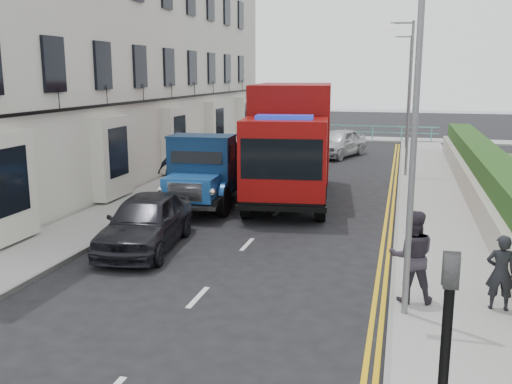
# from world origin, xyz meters

# --- Properties ---
(ground) EXTENTS (120.00, 120.00, 0.00)m
(ground) POSITION_xyz_m (0.00, 0.00, 0.00)
(ground) COLOR black
(ground) RESTS_ON ground
(pavement_west) EXTENTS (2.40, 38.00, 0.12)m
(pavement_west) POSITION_xyz_m (-5.20, 9.00, 0.06)
(pavement_west) COLOR gray
(pavement_west) RESTS_ON ground
(pavement_east) EXTENTS (2.60, 38.00, 0.12)m
(pavement_east) POSITION_xyz_m (5.30, 9.00, 0.06)
(pavement_east) COLOR gray
(pavement_east) RESTS_ON ground
(promenade) EXTENTS (30.00, 2.50, 0.12)m
(promenade) POSITION_xyz_m (0.00, 29.00, 0.06)
(promenade) COLOR gray
(promenade) RESTS_ON ground
(sea_plane) EXTENTS (120.00, 120.00, 0.00)m
(sea_plane) POSITION_xyz_m (0.00, 60.00, 0.00)
(sea_plane) COLOR slate
(sea_plane) RESTS_ON ground
(terrace_west) EXTENTS (6.31, 30.20, 14.25)m
(terrace_west) POSITION_xyz_m (-9.47, 13.00, 7.17)
(terrace_west) COLOR beige
(terrace_west) RESTS_ON ground
(garden_east) EXTENTS (1.45, 28.00, 1.75)m
(garden_east) POSITION_xyz_m (7.21, 9.00, 0.90)
(garden_east) COLOR #B2AD9E
(garden_east) RESTS_ON ground
(seafront_railing) EXTENTS (13.00, 0.08, 1.11)m
(seafront_railing) POSITION_xyz_m (0.00, 28.20, 0.58)
(seafront_railing) COLOR #59B2A5
(seafront_railing) RESTS_ON ground
(lamp_near) EXTENTS (1.23, 0.18, 7.00)m
(lamp_near) POSITION_xyz_m (4.18, -2.00, 4.00)
(lamp_near) COLOR slate
(lamp_near) RESTS_ON ground
(lamp_mid) EXTENTS (1.23, 0.18, 7.00)m
(lamp_mid) POSITION_xyz_m (4.18, 14.00, 4.00)
(lamp_mid) COLOR slate
(lamp_mid) RESTS_ON ground
(lamp_far) EXTENTS (1.23, 0.18, 7.00)m
(lamp_far) POSITION_xyz_m (4.18, 24.00, 4.00)
(lamp_far) COLOR slate
(lamp_far) RESTS_ON ground
(traffic_signal) EXTENTS (0.16, 0.20, 3.10)m
(traffic_signal) POSITION_xyz_m (4.60, -7.50, 2.07)
(traffic_signal) COLOR black
(traffic_signal) RESTS_ON ground
(bedford_lorry) EXTENTS (2.48, 5.61, 2.60)m
(bedford_lorry) POSITION_xyz_m (-2.62, 5.77, 1.20)
(bedford_lorry) COLOR black
(bedford_lorry) RESTS_ON ground
(red_lorry) EXTENTS (3.77, 8.53, 4.33)m
(red_lorry) POSITION_xyz_m (0.02, 8.29, 2.30)
(red_lorry) COLOR black
(red_lorry) RESTS_ON ground
(parked_car_front) EXTENTS (2.30, 4.63, 1.52)m
(parked_car_front) POSITION_xyz_m (-2.60, 1.00, 0.76)
(parked_car_front) COLOR black
(parked_car_front) RESTS_ON ground
(parked_car_mid) EXTENTS (1.91, 4.28, 1.37)m
(parked_car_mid) POSITION_xyz_m (-3.19, 12.00, 0.68)
(parked_car_mid) COLOR #4C68A3
(parked_car_mid) RESTS_ON ground
(parked_car_rear) EXTENTS (2.13, 4.50, 1.27)m
(parked_car_rear) POSITION_xyz_m (-3.55, 14.95, 0.63)
(parked_car_rear) COLOR silver
(parked_car_rear) RESTS_ON ground
(seafront_car_left) EXTENTS (2.83, 5.34, 1.43)m
(seafront_car_left) POSITION_xyz_m (-2.94, 24.96, 0.72)
(seafront_car_left) COLOR black
(seafront_car_left) RESTS_ON ground
(seafront_car_right) EXTENTS (3.32, 5.07, 1.60)m
(seafront_car_right) POSITION_xyz_m (0.50, 20.00, 0.80)
(seafront_car_right) COLOR #B1B1B6
(seafront_car_right) RESTS_ON ground
(pedestrian_east_near) EXTENTS (0.56, 0.37, 1.53)m
(pedestrian_east_near) POSITION_xyz_m (6.10, -1.34, 0.89)
(pedestrian_east_near) COLOR black
(pedestrian_east_near) RESTS_ON pavement_east
(pedestrian_east_far) EXTENTS (1.02, 0.84, 1.92)m
(pedestrian_east_far) POSITION_xyz_m (4.40, -1.34, 1.08)
(pedestrian_east_far) COLOR #332D37
(pedestrian_east_far) RESTS_ON pavement_east
(pedestrian_west_near) EXTENTS (1.12, 1.11, 1.89)m
(pedestrian_west_near) POSITION_xyz_m (-4.40, 7.15, 1.07)
(pedestrian_west_near) COLOR #1B2131
(pedestrian_west_near) RESTS_ON pavement_west
(pedestrian_west_far) EXTENTS (0.90, 0.60, 1.81)m
(pedestrian_west_far) POSITION_xyz_m (-6.00, 12.85, 1.02)
(pedestrian_west_far) COLOR #3C2B2B
(pedestrian_west_far) RESTS_ON pavement_west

